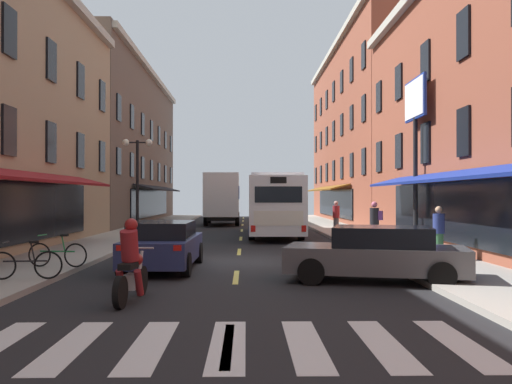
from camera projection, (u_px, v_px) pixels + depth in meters
The scene contains 18 objects.
ground_plane at pixel (238, 263), 17.79m from camera, with size 34.80×80.00×0.10m, color black.
lane_centre_dashes at pixel (238, 262), 17.54m from camera, with size 0.14×73.90×0.01m.
crosswalk_near at pixel (228, 344), 7.79m from camera, with size 7.10×2.80×0.01m.
sidewalk_left at pixel (54, 259), 17.68m from camera, with size 3.00×80.00×0.14m, color #A39E93.
sidewalk_right at pixel (420, 259), 17.89m from camera, with size 3.00×80.00×0.14m, color #A39E93.
billboard_sign at pixel (415, 120), 22.08m from camera, with size 0.40×2.50×6.69m.
transit_bus at pixel (274, 204), 29.42m from camera, with size 2.79×11.22×3.16m.
box_truck at pixel (222, 199), 40.24m from camera, with size 2.54×7.06×3.70m.
sedan_near at pixel (224, 212), 48.58m from camera, with size 2.02×4.56×1.36m.
sedan_mid at pixel (377, 254), 13.52m from camera, with size 4.66×2.87×1.35m.
sedan_far at pixel (164, 245), 15.77m from camera, with size 1.96×4.48×1.37m.
motorcycle_rider at pixel (131, 266), 10.92m from camera, with size 0.63×2.07×1.66m.
bicycle_near at pixel (58, 254), 15.25m from camera, with size 1.70×0.48×0.91m.
bicycle_mid at pixel (25, 264), 12.96m from camera, with size 1.71×0.48×0.91m.
pedestrian_near at pixel (375, 222), 21.65m from camera, with size 0.53×0.41×1.75m.
pedestrian_mid at pixel (439, 232), 17.18m from camera, with size 0.36×0.36×1.65m.
pedestrian_far at pixel (336, 217), 28.87m from camera, with size 0.36×0.36×1.71m.
street_lamp_twin at pixel (137, 183), 26.20m from camera, with size 1.42×0.32×4.68m.
Camera 1 is at (0.26, -17.81, 2.10)m, focal length 38.69 mm.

